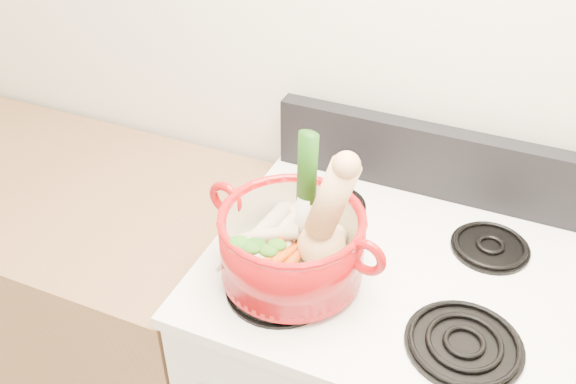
% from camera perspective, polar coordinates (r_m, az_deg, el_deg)
% --- Properties ---
extents(wall_back, '(3.50, 0.02, 2.60)m').
position_cam_1_polar(wall_back, '(1.51, 14.05, 11.99)').
color(wall_back, silver).
rests_on(wall_back, floor).
extents(cooktop, '(0.78, 0.67, 0.03)m').
position_cam_1_polar(cooktop, '(1.42, 8.96, -6.88)').
color(cooktop, white).
rests_on(cooktop, stove_body).
extents(control_backsplash, '(0.76, 0.05, 0.18)m').
position_cam_1_polar(control_backsplash, '(1.59, 12.32, 2.82)').
color(control_backsplash, black).
rests_on(control_backsplash, cooktop).
extents(counter_left, '(1.36, 0.65, 0.90)m').
position_cam_1_polar(counter_left, '(2.19, -20.61, -8.04)').
color(counter_left, '#86603F').
rests_on(counter_left, floor).
extents(burner_front_left, '(0.22, 0.22, 0.02)m').
position_cam_1_polar(burner_front_left, '(1.34, -0.77, -8.32)').
color(burner_front_left, black).
rests_on(burner_front_left, cooktop).
extents(burner_front_right, '(0.22, 0.22, 0.02)m').
position_cam_1_polar(burner_front_right, '(1.28, 15.39, -12.82)').
color(burner_front_right, black).
rests_on(burner_front_right, cooktop).
extents(burner_back_left, '(0.17, 0.17, 0.02)m').
position_cam_1_polar(burner_back_left, '(1.55, 3.75, -1.09)').
color(burner_back_left, black).
rests_on(burner_back_left, cooktop).
extents(burner_back_right, '(0.17, 0.17, 0.02)m').
position_cam_1_polar(burner_back_right, '(1.50, 17.55, -4.57)').
color(burner_back_right, black).
rests_on(burner_back_right, cooktop).
extents(dutch_oven, '(0.34, 0.34, 0.15)m').
position_cam_1_polar(dutch_oven, '(1.31, 0.35, -4.72)').
color(dutch_oven, '#9C0A0D').
rests_on(dutch_oven, burner_front_left).
extents(pot_handle_left, '(0.08, 0.03, 0.08)m').
position_cam_1_polar(pot_handle_left, '(1.35, -5.56, -0.58)').
color(pot_handle_left, '#9C0A0D').
rests_on(pot_handle_left, dutch_oven).
extents(pot_handle_right, '(0.08, 0.03, 0.08)m').
position_cam_1_polar(pot_handle_right, '(1.22, 6.98, -5.77)').
color(pot_handle_right, '#9C0A0D').
rests_on(pot_handle_right, dutch_oven).
extents(squash, '(0.20, 0.16, 0.27)m').
position_cam_1_polar(squash, '(1.25, 3.11, -1.88)').
color(squash, '#E5B475').
rests_on(squash, dutch_oven).
extents(leek, '(0.06, 0.06, 0.29)m').
position_cam_1_polar(leek, '(1.28, 1.63, 0.08)').
color(leek, beige).
rests_on(leek, dutch_oven).
extents(ginger, '(0.10, 0.08, 0.05)m').
position_cam_1_polar(ginger, '(1.37, 3.06, -3.60)').
color(ginger, tan).
rests_on(ginger, dutch_oven).
extents(parsnip_0, '(0.07, 0.25, 0.07)m').
position_cam_1_polar(parsnip_0, '(1.35, -0.94, -4.11)').
color(parsnip_0, beige).
rests_on(parsnip_0, dutch_oven).
extents(parsnip_1, '(0.11, 0.22, 0.06)m').
position_cam_1_polar(parsnip_1, '(1.34, -3.21, -4.10)').
color(parsnip_1, beige).
rests_on(parsnip_1, dutch_oven).
extents(parsnip_2, '(0.11, 0.18, 0.05)m').
position_cam_1_polar(parsnip_2, '(1.36, -0.01, -3.51)').
color(parsnip_2, beige).
rests_on(parsnip_2, dutch_oven).
extents(parsnip_3, '(0.17, 0.10, 0.05)m').
position_cam_1_polar(parsnip_3, '(1.34, -2.58, -3.75)').
color(parsnip_3, beige).
rests_on(parsnip_3, dutch_oven).
extents(carrot_0, '(0.07, 0.17, 0.05)m').
position_cam_1_polar(carrot_0, '(1.31, -0.57, -6.01)').
color(carrot_0, '#BF3E09').
rests_on(carrot_0, dutch_oven).
extents(carrot_1, '(0.12, 0.16, 0.05)m').
position_cam_1_polar(carrot_1, '(1.29, -1.43, -6.25)').
color(carrot_1, '#DF5D0B').
rests_on(carrot_1, dutch_oven).
extents(carrot_2, '(0.05, 0.16, 0.04)m').
position_cam_1_polar(carrot_2, '(1.30, 0.84, -5.69)').
color(carrot_2, '#C9500A').
rests_on(carrot_2, dutch_oven).
extents(carrot_3, '(0.08, 0.15, 0.04)m').
position_cam_1_polar(carrot_3, '(1.28, -0.82, -6.12)').
color(carrot_3, '#D94C0A').
rests_on(carrot_3, dutch_oven).
extents(carrot_4, '(0.06, 0.15, 0.04)m').
position_cam_1_polar(carrot_4, '(1.29, -1.04, -5.73)').
color(carrot_4, '#C24809').
rests_on(carrot_4, dutch_oven).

